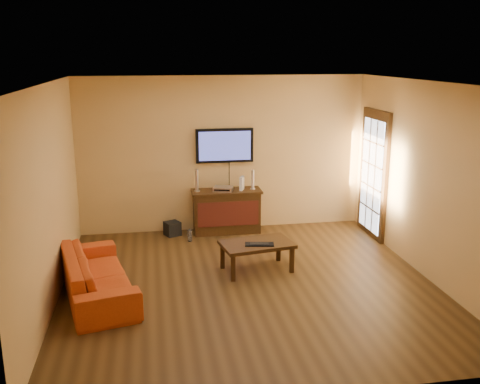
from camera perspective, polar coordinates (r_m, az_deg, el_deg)
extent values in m
plane|color=#3B2710|center=(7.39, 0.97, -9.84)|extent=(5.00, 5.00, 0.00)
plane|color=tan|center=(9.36, -1.83, 4.06)|extent=(5.00, 0.00, 5.00)
plane|color=tan|center=(6.94, -19.71, -0.52)|extent=(0.00, 5.00, 5.00)
plane|color=tan|center=(7.79, 19.40, 1.10)|extent=(0.00, 5.00, 5.00)
plane|color=white|center=(6.74, 1.07, 11.55)|extent=(5.00, 5.00, 0.00)
cube|color=black|center=(9.32, 14.05, 1.71)|extent=(0.06, 1.02, 2.22)
cube|color=white|center=(9.31, 13.84, 1.70)|extent=(0.01, 0.79, 1.89)
cube|color=black|center=(9.37, -1.44, -2.17)|extent=(1.14, 0.43, 0.72)
cube|color=#330F09|center=(9.15, -1.24, -2.35)|extent=(1.05, 0.02, 0.43)
cube|color=black|center=(9.26, -1.46, 0.07)|extent=(1.21, 0.46, 0.04)
cube|color=black|center=(9.29, -1.66, 4.97)|extent=(1.00, 0.07, 0.59)
cube|color=#3D459E|center=(9.25, -1.62, 4.93)|extent=(0.90, 0.01, 0.50)
cube|color=black|center=(7.70, 1.80, -5.58)|extent=(1.10, 0.77, 0.05)
cube|color=black|center=(7.43, -0.76, -8.13)|extent=(0.06, 0.06, 0.38)
cube|color=black|center=(7.74, 5.54, -7.25)|extent=(0.06, 0.06, 0.38)
cube|color=black|center=(7.86, -1.90, -6.84)|extent=(0.06, 0.06, 0.38)
cube|color=black|center=(8.15, 4.11, -6.06)|extent=(0.06, 0.06, 0.38)
imported|color=#C44615|center=(7.18, -15.05, -7.82)|extent=(0.99, 2.03, 0.76)
cylinder|color=silver|center=(9.21, -4.61, 0.12)|extent=(0.10, 0.10, 0.02)
cylinder|color=silver|center=(9.17, -4.64, 1.27)|extent=(0.06, 0.06, 0.37)
cylinder|color=silver|center=(9.34, 1.36, 0.35)|extent=(0.09, 0.09, 0.01)
cylinder|color=silver|center=(9.30, 1.37, 1.37)|extent=(0.05, 0.05, 0.33)
cube|color=silver|center=(9.22, -1.81, 0.36)|extent=(0.38, 0.32, 0.07)
cube|color=white|center=(9.25, 0.20, 0.94)|extent=(0.12, 0.18, 0.24)
cube|color=black|center=(9.33, -7.22, -3.88)|extent=(0.32, 0.32, 0.24)
cylinder|color=white|center=(9.01, -5.39, -4.66)|extent=(0.07, 0.07, 0.19)
sphere|color=white|center=(8.98, -5.41, -4.05)|extent=(0.04, 0.04, 0.04)
cube|color=black|center=(7.60, 2.08, -5.59)|extent=(0.43, 0.22, 0.02)
cube|color=black|center=(7.60, 2.09, -5.51)|extent=(0.28, 0.15, 0.01)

